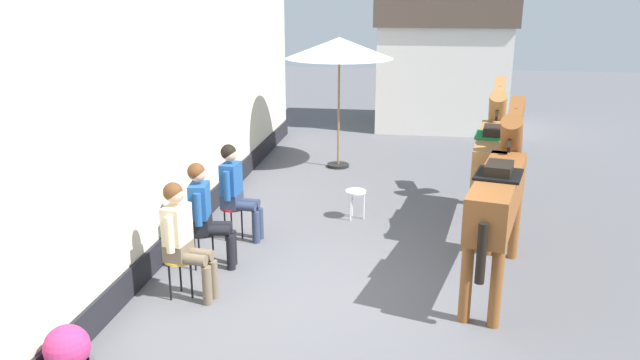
% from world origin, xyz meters
% --- Properties ---
extents(ground_plane, '(40.00, 40.00, 0.00)m').
position_xyz_m(ground_plane, '(0.00, 3.00, 0.00)').
color(ground_plane, '#56565B').
extents(pub_facade_wall, '(0.34, 14.00, 3.40)m').
position_xyz_m(pub_facade_wall, '(-2.55, 1.50, 1.54)').
color(pub_facade_wall, beige).
rests_on(pub_facade_wall, ground_plane).
extents(distant_cottage, '(3.40, 2.60, 3.50)m').
position_xyz_m(distant_cottage, '(1.40, 9.98, 1.80)').
color(distant_cottage, silver).
rests_on(distant_cottage, ground_plane).
extents(seated_visitor_near, '(0.61, 0.49, 1.39)m').
position_xyz_m(seated_visitor_near, '(-1.75, -0.28, 0.78)').
color(seated_visitor_near, gold).
rests_on(seated_visitor_near, ground_plane).
extents(seated_visitor_middle, '(0.61, 0.49, 1.39)m').
position_xyz_m(seated_visitor_middle, '(-1.77, 0.58, 0.78)').
color(seated_visitor_middle, black).
rests_on(seated_visitor_middle, ground_plane).
extents(seated_visitor_far, '(0.61, 0.49, 1.39)m').
position_xyz_m(seated_visitor_far, '(-1.66, 1.57, 0.78)').
color(seated_visitor_far, red).
rests_on(seated_visitor_far, ground_plane).
extents(saddled_horse_near, '(0.97, 2.95, 2.06)m').
position_xyz_m(saddled_horse_near, '(1.81, 0.69, 1.16)').
color(saddled_horse_near, brown).
rests_on(saddled_horse_near, ground_plane).
extents(saddled_horse_far, '(0.76, 2.98, 2.06)m').
position_xyz_m(saddled_horse_far, '(1.95, 2.75, 1.16)').
color(saddled_horse_far, '#9E6B38').
rests_on(saddled_horse_far, ground_plane).
extents(flower_planter_near, '(0.43, 0.43, 0.64)m').
position_xyz_m(flower_planter_near, '(-2.12, -2.14, 0.33)').
color(flower_planter_near, '#4C4C51').
rests_on(flower_planter_near, ground_plane).
extents(cafe_parasol, '(2.10, 2.10, 2.58)m').
position_xyz_m(cafe_parasol, '(-0.72, 5.62, 2.36)').
color(cafe_parasol, black).
rests_on(cafe_parasol, ground_plane).
extents(spare_stool_white, '(0.32, 0.32, 0.46)m').
position_xyz_m(spare_stool_white, '(-0.06, 2.66, 0.40)').
color(spare_stool_white, white).
rests_on(spare_stool_white, ground_plane).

